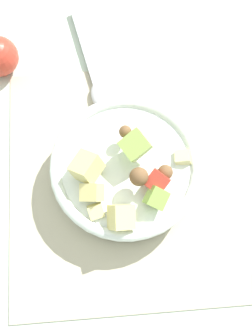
{
  "coord_description": "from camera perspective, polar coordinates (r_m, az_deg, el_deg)",
  "views": [
    {
      "loc": [
        -0.23,
        0.01,
        0.71
      ],
      "look_at": [
        0.01,
        -0.01,
        0.04
      ],
      "focal_mm": 48.93,
      "sensor_mm": 36.0,
      "label": 1
    }
  ],
  "objects": [
    {
      "name": "serving_spoon",
      "position": [
        0.83,
        -3.89,
        11.59
      ],
      "size": [
        0.22,
        0.07,
        0.01
      ],
      "color": "#B7B7BC",
      "rests_on": "placemat"
    },
    {
      "name": "ground_plane",
      "position": [
        0.75,
        -0.36,
        -1.63
      ],
      "size": [
        2.4,
        2.4,
        0.0
      ],
      "primitive_type": "plane",
      "color": "silver"
    },
    {
      "name": "salad_bowl",
      "position": [
        0.72,
        0.0,
        -0.26
      ],
      "size": [
        0.24,
        0.24,
        0.11
      ],
      "color": "white",
      "rests_on": "placemat"
    },
    {
      "name": "placemat",
      "position": [
        0.75,
        -0.36,
        -1.56
      ],
      "size": [
        0.42,
        0.37,
        0.01
      ],
      "primitive_type": "cube",
      "color": "#BCB299",
      "rests_on": "ground_plane"
    }
  ]
}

